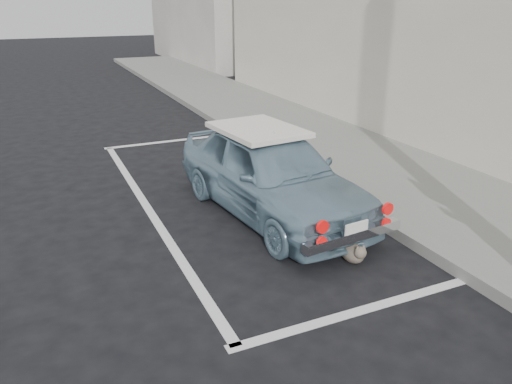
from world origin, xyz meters
TOP-DOWN VIEW (x-y plane):
  - ground at (0.00, 0.00)m, footprint 80.00×80.00m
  - sidewalk at (3.20, 2.00)m, footprint 2.80×40.00m
  - pline_rear at (0.50, -0.50)m, footprint 3.00×0.12m
  - pline_front at (0.50, 6.50)m, footprint 3.00×0.12m
  - pline_side at (-0.90, 3.00)m, footprint 0.12×7.00m
  - retro_coupe at (0.70, 2.08)m, footprint 1.86×3.78m
  - cat at (0.95, 0.37)m, footprint 0.27×0.55m

SIDE VIEW (x-z plane):
  - ground at x=0.00m, z-range 0.00..0.00m
  - pline_rear at x=0.50m, z-range 0.00..0.01m
  - pline_front at x=0.50m, z-range 0.00..0.01m
  - pline_side at x=-0.90m, z-range 0.00..0.01m
  - sidewalk at x=3.20m, z-range 0.00..0.15m
  - cat at x=0.95m, z-range -0.01..0.28m
  - retro_coupe at x=0.70m, z-range 0.01..1.25m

